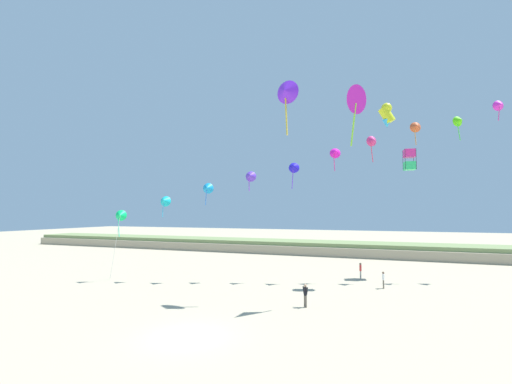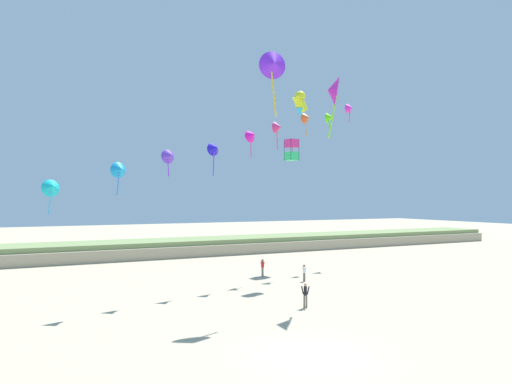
{
  "view_description": "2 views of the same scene",
  "coord_description": "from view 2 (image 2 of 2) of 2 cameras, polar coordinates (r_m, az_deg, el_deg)",
  "views": [
    {
      "loc": [
        10.36,
        -16.82,
        6.87
      ],
      "look_at": [
        0.77,
        8.7,
        8.51
      ],
      "focal_mm": 24.0,
      "sensor_mm": 36.0,
      "label": 1
    },
    {
      "loc": [
        -11.78,
        -18.14,
        7.29
      ],
      "look_at": [
        3.59,
        13.1,
        7.9
      ],
      "focal_mm": 32.0,
      "sensor_mm": 36.0,
      "label": 2
    }
  ],
  "objects": [
    {
      "name": "person_near_right",
      "position": [
        43.8,
        0.82,
        -9.31
      ],
      "size": [
        0.23,
        0.59,
        1.67
      ],
      "color": "gray",
      "rests_on": "ground"
    },
    {
      "name": "ground_plane",
      "position": [
        22.82,
        6.85,
        -19.63
      ],
      "size": [
        240.0,
        240.0,
        0.0
      ],
      "primitive_type": "plane",
      "color": "tan"
    },
    {
      "name": "person_near_left",
      "position": [
        31.68,
        6.19,
        -12.51
      ],
      "size": [
        0.51,
        0.43,
        1.68
      ],
      "color": "#726656",
      "rests_on": "ground"
    },
    {
      "name": "large_kite_outer_drift",
      "position": [
        48.93,
        4.46,
        5.27
      ],
      "size": [
        1.31,
        1.31,
        2.25
      ],
      "color": "#2FD373"
    },
    {
      "name": "large_kite_high_solo",
      "position": [
        35.29,
        9.54,
        12.35
      ],
      "size": [
        2.14,
        2.39,
        4.65
      ],
      "color": "#CD20B2"
    },
    {
      "name": "dune_ridge",
      "position": [
        60.7,
        -14.98,
        -6.91
      ],
      "size": [
        120.0,
        8.45,
        2.03
      ],
      "color": "tan",
      "rests_on": "ground"
    },
    {
      "name": "large_kite_low_lead",
      "position": [
        32.66,
        2.21,
        15.63
      ],
      "size": [
        2.02,
        1.03,
        4.62
      ],
      "color": "#7625EC"
    },
    {
      "name": "large_kite_mid_trail",
      "position": [
        43.79,
        5.54,
        11.03
      ],
      "size": [
        1.69,
        1.14,
        2.43
      ],
      "color": "yellow"
    },
    {
      "name": "kite_banner_string",
      "position": [
        39.5,
        -3.07,
        6.4
      ],
      "size": [
        38.84,
        15.3,
        18.74
      ],
      "color": "#0BD566"
    },
    {
      "name": "person_mid_center",
      "position": [
        41.59,
        6.05,
        -9.87
      ],
      "size": [
        0.21,
        0.53,
        1.52
      ],
      "color": "#726656",
      "rests_on": "ground"
    }
  ]
}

